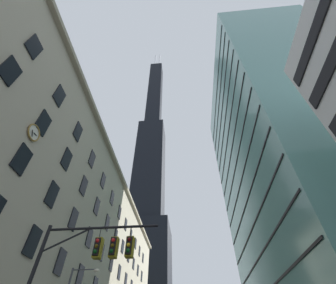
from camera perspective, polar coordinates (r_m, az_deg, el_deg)
name	(u,v)px	position (r m, az deg, el deg)	size (l,w,h in m)	color
station_building	(75,256)	(43.20, -22.35, -25.20)	(12.84, 68.40, 27.25)	#B2A88E
dark_skyscraper	(148,190)	(121.56, -5.03, -11.98)	(22.59, 22.59, 225.35)	black
glass_office_midrise	(283,159)	(48.48, 27.06, -3.87)	(18.41, 35.82, 58.49)	slate
traffic_signal_mast	(89,260)	(13.83, -19.30, -26.38)	(6.52, 0.63, 7.01)	black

